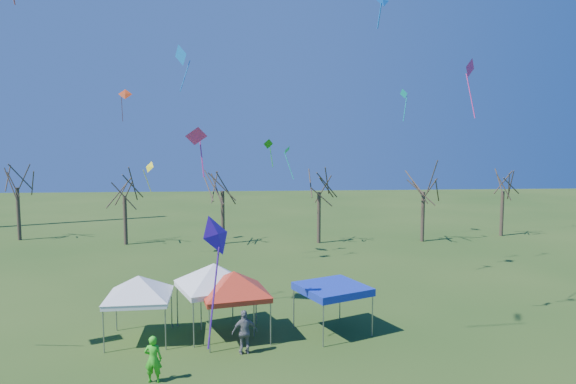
% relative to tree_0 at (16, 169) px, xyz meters
% --- Properties ---
extents(ground, '(140.00, 140.00, 0.00)m').
position_rel_tree_0_xyz_m(ground, '(20.85, -27.38, -6.49)').
color(ground, '#274817').
rests_on(ground, ground).
extents(tree_0, '(3.83, 3.83, 8.44)m').
position_rel_tree_0_xyz_m(tree_0, '(0.00, 0.00, 0.00)').
color(tree_0, '#3D2D21').
rests_on(tree_0, ground).
extents(tree_1, '(3.42, 3.42, 7.54)m').
position_rel_tree_0_xyz_m(tree_1, '(10.08, -2.73, -0.70)').
color(tree_1, '#3D2D21').
rests_on(tree_1, ground).
extents(tree_2, '(3.71, 3.71, 8.18)m').
position_rel_tree_0_xyz_m(tree_2, '(18.48, -3.01, -0.20)').
color(tree_2, '#3D2D21').
rests_on(tree_2, ground).
extents(tree_3, '(3.59, 3.59, 7.91)m').
position_rel_tree_0_xyz_m(tree_3, '(26.88, -3.34, -0.41)').
color(tree_3, '#3D2D21').
rests_on(tree_3, ground).
extents(tree_4, '(3.58, 3.58, 7.89)m').
position_rel_tree_0_xyz_m(tree_4, '(36.20, -3.38, -0.43)').
color(tree_4, '#3D2D21').
rests_on(tree_4, ground).
extents(tree_5, '(3.39, 3.39, 7.46)m').
position_rel_tree_0_xyz_m(tree_5, '(44.57, -1.32, -0.76)').
color(tree_5, '#3D2D21').
rests_on(tree_5, ground).
extents(tent_white_west, '(3.92, 3.92, 3.46)m').
position_rel_tree_0_xyz_m(tent_white_west, '(15.78, -24.50, -3.70)').
color(tent_white_west, gray).
rests_on(tent_white_west, ground).
extents(tent_white_mid, '(4.01, 4.01, 3.81)m').
position_rel_tree_0_xyz_m(tent_white_mid, '(19.11, -23.70, -3.41)').
color(tent_white_mid, gray).
rests_on(tent_white_mid, ground).
extents(tent_red, '(4.00, 4.00, 3.61)m').
position_rel_tree_0_xyz_m(tent_red, '(20.07, -24.55, -3.57)').
color(tent_red, gray).
rests_on(tent_red, ground).
extents(tent_blue, '(3.79, 3.79, 2.26)m').
position_rel_tree_0_xyz_m(tent_blue, '(24.67, -24.19, -4.41)').
color(tent_blue, gray).
rests_on(tent_blue, ground).
extents(person_green, '(0.68, 0.46, 1.80)m').
position_rel_tree_0_xyz_m(person_green, '(17.14, -28.70, -5.59)').
color(person_green, green).
rests_on(person_green, ground).
extents(person_grey, '(1.18, 0.69, 1.90)m').
position_rel_tree_0_xyz_m(person_grey, '(20.55, -26.38, -5.54)').
color(person_grey, slate).
rests_on(person_grey, ground).
extents(kite_25, '(0.74, 0.52, 1.51)m').
position_rel_tree_0_xyz_m(kite_25, '(26.56, -25.15, 8.55)').
color(kite_25, blue).
rests_on(kite_25, ground).
extents(kite_2, '(1.23, 0.95, 2.73)m').
position_rel_tree_0_xyz_m(kite_2, '(10.62, -3.64, 6.32)').
color(kite_2, red).
rests_on(kite_2, ground).
extents(kite_17, '(0.88, 0.84, 2.91)m').
position_rel_tree_0_xyz_m(kite_17, '(31.57, -22.76, 6.03)').
color(kite_17, '#EE3494').
rests_on(kite_17, ground).
extents(kite_11, '(1.30, 1.47, 3.34)m').
position_rel_tree_0_xyz_m(kite_11, '(16.10, -10.12, 8.51)').
color(kite_11, '#1682F1').
rests_on(kite_11, ground).
extents(kite_19, '(0.89, 0.70, 2.20)m').
position_rel_tree_0_xyz_m(kite_19, '(22.28, -8.16, 2.22)').
color(kite_19, '#229E18').
rests_on(kite_19, ground).
extents(kite_1, '(1.09, 0.93, 2.05)m').
position_rel_tree_0_xyz_m(kite_1, '(18.70, -26.68, 2.73)').
color(kite_1, '#D12E89').
rests_on(kite_1, ground).
extents(kite_22, '(1.04, 1.10, 2.86)m').
position_rel_tree_0_xyz_m(kite_22, '(23.99, -4.44, 1.62)').
color(kite_22, '#0DCCA1').
rests_on(kite_22, ground).
extents(kite_13, '(1.01, 0.99, 2.41)m').
position_rel_tree_0_xyz_m(kite_13, '(13.22, -7.88, 0.49)').
color(kite_13, yellow).
rests_on(kite_13, ground).
extents(kite_12, '(0.74, 0.95, 2.72)m').
position_rel_tree_0_xyz_m(kite_12, '(33.76, -4.97, 6.34)').
color(kite_12, '#0CC0BE').
rests_on(kite_12, ground).
extents(kite_5, '(1.21, 1.43, 4.24)m').
position_rel_tree_0_xyz_m(kite_5, '(19.78, -31.80, -0.36)').
color(kite_5, '#4F18A9').
rests_on(kite_5, ground).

